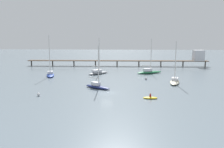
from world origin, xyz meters
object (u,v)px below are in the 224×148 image
pier (155,58)px  mooring_buoy_near (39,94)px  sailboat_blue (50,74)px  dinghy_yellow (150,98)px  sailboat_gray (98,72)px  sailboat_cream (175,81)px  sailboat_navy (97,86)px  sailboat_green (149,71)px  mooring_buoy_outer (146,78)px

pier → mooring_buoy_near: 61.45m
sailboat_blue → dinghy_yellow: bearing=-41.3°
pier → sailboat_gray: sailboat_gray is taller
sailboat_cream → sailboat_gray: sailboat_gray is taller
sailboat_navy → dinghy_yellow: bearing=-36.3°
sailboat_blue → sailboat_green: sailboat_blue is taller
sailboat_green → dinghy_yellow: (-2.80, -33.05, -0.55)m
pier → dinghy_yellow: size_ratio=27.19×
mooring_buoy_outer → sailboat_navy: bearing=-135.2°
sailboat_green → sailboat_navy: bearing=-120.8°
sailboat_gray → mooring_buoy_near: (-8.46, -30.23, -0.36)m
dinghy_yellow → sailboat_gray: bearing=115.1°
sailboat_cream → dinghy_yellow: (-8.05, -16.45, -0.44)m
pier → sailboat_gray: size_ratio=6.41×
sailboat_blue → sailboat_gray: (14.62, 5.17, -0.02)m
pier → sailboat_cream: sailboat_cream is taller
sailboat_blue → sailboat_cream: 38.19m
mooring_buoy_outer → sailboat_cream: bearing=-32.5°
sailboat_cream → mooring_buoy_outer: 8.62m
pier → sailboat_navy: 49.23m
sailboat_navy → mooring_buoy_near: (-11.13, -8.13, -0.34)m
dinghy_yellow → pier: bearing=82.3°
sailboat_navy → sailboat_blue: bearing=135.6°
sailboat_navy → sailboat_blue: size_ratio=0.79×
sailboat_green → dinghy_yellow: size_ratio=4.12×
sailboat_gray → sailboat_blue: bearing=-160.5°
sailboat_navy → mooring_buoy_outer: (12.53, 12.46, -0.29)m
pier → sailboat_blue: size_ratio=6.02×
mooring_buoy_near → sailboat_navy: bearing=36.2°
mooring_buoy_near → sailboat_cream: bearing=27.3°
sailboat_green → mooring_buoy_near: 41.47m
dinghy_yellow → mooring_buoy_near: 22.88m
sailboat_navy → dinghy_yellow: (11.74, -8.62, -0.47)m
sailboat_gray → mooring_buoy_near: size_ratio=17.69×
pier → sailboat_navy: size_ratio=7.63×
sailboat_green → mooring_buoy_outer: (-2.01, -11.97, -0.37)m
sailboat_green → mooring_buoy_near: size_ratio=17.21×
sailboat_blue → sailboat_cream: bearing=-13.8°
sailboat_blue → sailboat_cream: size_ratio=1.16×
sailboat_navy → sailboat_gray: size_ratio=0.84×
pier → dinghy_yellow: 54.53m
pier → sailboat_green: 21.54m
pier → sailboat_cream: size_ratio=7.00×
mooring_buoy_near → mooring_buoy_outer: bearing=41.0°
dinghy_yellow → mooring_buoy_near: dinghy_yellow is taller
sailboat_cream → sailboat_navy: bearing=-158.4°
mooring_buoy_near → mooring_buoy_outer: (23.66, 20.59, 0.05)m
mooring_buoy_near → mooring_buoy_outer: mooring_buoy_outer is taller
sailboat_green → dinghy_yellow: 33.17m
sailboat_gray → mooring_buoy_near: sailboat_gray is taller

